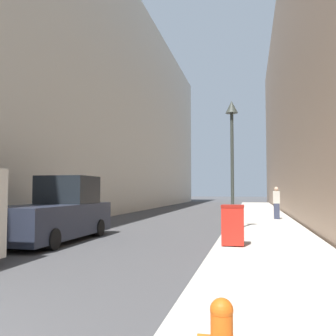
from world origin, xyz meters
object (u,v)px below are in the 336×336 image
object	(u,v)px
trash_bin	(233,225)
lamppost	(232,138)
pickup_truck	(57,214)
fire_hydrant	(222,334)
pedestrian_on_sidewalk	(277,203)

from	to	relation	value
trash_bin	lamppost	bearing A→B (deg)	92.70
lamppost	pickup_truck	distance (m)	7.57
fire_hydrant	pedestrian_on_sidewalk	size ratio (longest dim) A/B	0.37
fire_hydrant	trash_bin	bearing A→B (deg)	91.90
trash_bin	pedestrian_on_sidewalk	size ratio (longest dim) A/B	0.66
pickup_truck	fire_hydrant	bearing A→B (deg)	-53.39
pedestrian_on_sidewalk	trash_bin	bearing A→B (deg)	-100.30
trash_bin	pedestrian_on_sidewalk	distance (m)	10.87
fire_hydrant	pedestrian_on_sidewalk	xyz separation A→B (m)	(1.68, 18.54, 0.56)
trash_bin	lamppost	distance (m)	5.44
fire_hydrant	trash_bin	size ratio (longest dim) A/B	0.56
fire_hydrant	trash_bin	xyz separation A→B (m)	(-0.26, 7.84, 0.27)
pickup_truck	pedestrian_on_sidewalk	distance (m)	12.80
pedestrian_on_sidewalk	pickup_truck	bearing A→B (deg)	-129.14
lamppost	pedestrian_on_sidewalk	distance (m)	7.27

